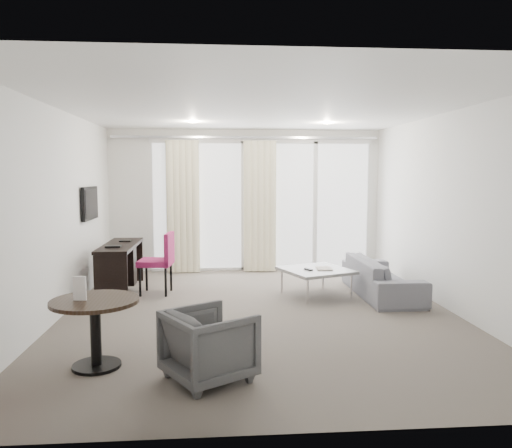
{
  "coord_description": "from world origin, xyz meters",
  "views": [
    {
      "loc": [
        -0.54,
        -6.25,
        1.79
      ],
      "look_at": [
        0.0,
        0.6,
        1.1
      ],
      "focal_mm": 35.0,
      "sensor_mm": 36.0,
      "label": 1
    }
  ],
  "objects": [
    {
      "name": "floor",
      "position": [
        0.0,
        0.0,
        0.0
      ],
      "size": [
        5.0,
        6.0,
        0.0
      ],
      "primitive_type": "cube",
      "color": "#5E564D",
      "rests_on": "ground"
    },
    {
      "name": "ceiling",
      "position": [
        0.0,
        0.0,
        2.6
      ],
      "size": [
        5.0,
        6.0,
        0.0
      ],
      "primitive_type": "cube",
      "color": "white",
      "rests_on": "ground"
    },
    {
      "name": "wall_left",
      "position": [
        -2.5,
        0.0,
        1.3
      ],
      "size": [
        0.0,
        6.0,
        2.6
      ],
      "primitive_type": "cube",
      "color": "silver",
      "rests_on": "ground"
    },
    {
      "name": "wall_right",
      "position": [
        2.5,
        0.0,
        1.3
      ],
      "size": [
        0.0,
        6.0,
        2.6
      ],
      "primitive_type": "cube",
      "color": "silver",
      "rests_on": "ground"
    },
    {
      "name": "wall_front",
      "position": [
        0.0,
        -3.0,
        1.3
      ],
      "size": [
        5.0,
        0.0,
        2.6
      ],
      "primitive_type": "cube",
      "color": "silver",
      "rests_on": "ground"
    },
    {
      "name": "window_panel",
      "position": [
        0.3,
        2.98,
        1.2
      ],
      "size": [
        4.0,
        0.02,
        2.38
      ],
      "primitive_type": null,
      "color": "white",
      "rests_on": "ground"
    },
    {
      "name": "window_frame",
      "position": [
        0.3,
        2.97,
        1.2
      ],
      "size": [
        4.1,
        0.06,
        2.44
      ],
      "primitive_type": null,
      "color": "white",
      "rests_on": "ground"
    },
    {
      "name": "curtain_left",
      "position": [
        -1.15,
        2.82,
        1.2
      ],
      "size": [
        0.6,
        0.2,
        2.38
      ],
      "primitive_type": null,
      "color": "#F4EABF",
      "rests_on": "ground"
    },
    {
      "name": "curtain_right",
      "position": [
        0.25,
        2.82,
        1.2
      ],
      "size": [
        0.6,
        0.2,
        2.38
      ],
      "primitive_type": null,
      "color": "#F4EABF",
      "rests_on": "ground"
    },
    {
      "name": "curtain_track",
      "position": [
        0.0,
        2.82,
        2.45
      ],
      "size": [
        4.8,
        0.04,
        0.04
      ],
      "primitive_type": null,
      "color": "#B2B2B7",
      "rests_on": "ceiling"
    },
    {
      "name": "downlight_a",
      "position": [
        -0.9,
        1.6,
        2.59
      ],
      "size": [
        0.12,
        0.12,
        0.02
      ],
      "primitive_type": "cylinder",
      "color": "#FFE0B2",
      "rests_on": "ceiling"
    },
    {
      "name": "downlight_b",
      "position": [
        1.2,
        1.6,
        2.59
      ],
      "size": [
        0.12,
        0.12,
        0.02
      ],
      "primitive_type": "cylinder",
      "color": "#FFE0B2",
      "rests_on": "ceiling"
    },
    {
      "name": "desk",
      "position": [
        -2.02,
        1.43,
        0.36
      ],
      "size": [
        0.48,
        1.54,
        0.72
      ],
      "primitive_type": null,
      "color": "black",
      "rests_on": "floor"
    },
    {
      "name": "tv",
      "position": [
        -2.46,
        1.45,
        1.35
      ],
      "size": [
        0.05,
        0.8,
        0.5
      ],
      "primitive_type": null,
      "color": "black",
      "rests_on": "wall_left"
    },
    {
      "name": "desk_chair",
      "position": [
        -1.46,
        1.2,
        0.46
      ],
      "size": [
        0.56,
        0.53,
        0.93
      ],
      "primitive_type": null,
      "rotation": [
        0.0,
        0.0,
        -0.11
      ],
      "color": "#951C50",
      "rests_on": "floor"
    },
    {
      "name": "round_table",
      "position": [
        -1.67,
        -1.67,
        0.32
      ],
      "size": [
        0.87,
        0.87,
        0.64
      ],
      "primitive_type": null,
      "rotation": [
        0.0,
        0.0,
        -0.09
      ],
      "color": "black",
      "rests_on": "floor"
    },
    {
      "name": "menu_card",
      "position": [
        -1.79,
        -1.69,
        0.72
      ],
      "size": [
        0.12,
        0.04,
        0.22
      ],
      "primitive_type": null,
      "rotation": [
        0.0,
        0.0,
        -0.14
      ],
      "color": "white",
      "rests_on": "round_table"
    },
    {
      "name": "tub_armchair",
      "position": [
        -0.62,
        -2.03,
        0.31
      ],
      "size": [
        0.93,
        0.92,
        0.62
      ],
      "primitive_type": "imported",
      "rotation": [
        0.0,
        0.0,
        2.12
      ],
      "color": "#434344",
      "rests_on": "floor"
    },
    {
      "name": "coffee_table",
      "position": [
        0.91,
        0.87,
        0.2
      ],
      "size": [
        1.16,
        1.16,
        0.4
      ],
      "primitive_type": null,
      "rotation": [
        0.0,
        0.0,
        0.37
      ],
      "color": "gray",
      "rests_on": "floor"
    },
    {
      "name": "remote",
      "position": [
        0.78,
        0.8,
        0.36
      ],
      "size": [
        0.11,
        0.16,
        0.02
      ],
      "primitive_type": null,
      "rotation": [
        0.0,
        0.0,
        0.43
      ],
      "color": "black",
      "rests_on": "coffee_table"
    },
    {
      "name": "magazine",
      "position": [
        1.02,
        0.86,
        0.36
      ],
      "size": [
        0.23,
        0.28,
        0.02
      ],
      "primitive_type": null,
      "rotation": [
        0.0,
        0.0,
        -0.09
      ],
      "color": "gray",
      "rests_on": "coffee_table"
    },
    {
      "name": "sofa",
      "position": [
        1.89,
        0.85,
        0.27
      ],
      "size": [
        0.73,
        1.86,
        0.54
      ],
      "primitive_type": "imported",
      "rotation": [
        0.0,
        0.0,
        1.57
      ],
      "color": "slate",
      "rests_on": "floor"
    },
    {
      "name": "terrace_slab",
      "position": [
        0.3,
        4.5,
        -0.06
      ],
      "size": [
        5.6,
        3.0,
        0.12
      ],
      "primitive_type": "cube",
      "color": "#4D4D50",
      "rests_on": "ground"
    },
    {
      "name": "rattan_chair_a",
      "position": [
        0.53,
        4.4,
        0.39
      ],
      "size": [
        0.61,
        0.61,
        0.78
      ],
      "primitive_type": null,
      "rotation": [
        0.0,
        0.0,
        0.16
      ],
      "color": "#59331C",
      "rests_on": "terrace_slab"
    },
    {
      "name": "rattan_chair_b",
      "position": [
        2.03,
        4.35,
        0.39
      ],
      "size": [
        0.56,
        0.56,
        0.77
      ],
      "primitive_type": null,
      "rotation": [
        0.0,
        0.0,
        -0.05
      ],
      "color": "#59331C",
      "rests_on": "terrace_slab"
    },
    {
      "name": "rattan_table",
      "position": [
        0.92,
        4.32,
        0.24
      ],
      "size": [
        0.61,
        0.61,
        0.47
      ],
      "primitive_type": null,
      "rotation": [
        0.0,
        0.0,
        -0.35
      ],
      "color": "#59331C",
      "rests_on": "terrace_slab"
    },
    {
      "name": "balustrade",
      "position": [
        0.3,
        5.95,
        0.5
      ],
      "size": [
        5.5,
        0.06,
        1.05
      ],
      "primitive_type": null,
      "color": "#B2B2B7",
      "rests_on": "terrace_slab"
    }
  ]
}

